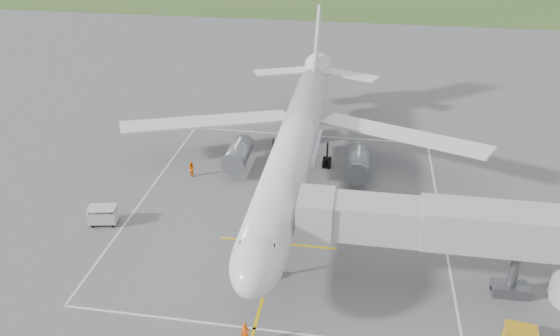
% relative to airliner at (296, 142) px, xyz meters
% --- Properties ---
extents(ground, '(700.00, 700.00, 0.00)m').
position_rel_airliner_xyz_m(ground, '(0.00, -0.75, -4.39)').
color(ground, '#515154').
rests_on(ground, ground).
extents(apron_markings, '(28.20, 60.00, 0.01)m').
position_rel_airliner_xyz_m(apron_markings, '(0.00, -6.57, -4.38)').
color(apron_markings, gold).
rests_on(apron_markings, ground).
extents(airliner, '(38.93, 46.75, 13.52)m').
position_rel_airliner_xyz_m(airliner, '(0.00, 0.00, 0.00)').
color(airliner, silver).
rests_on(airliner, ground).
extents(jet_bridge, '(23.40, 5.00, 7.20)m').
position_rel_airliner_xyz_m(jet_bridge, '(15.72, -14.25, 0.35)').
color(jet_bridge, '#9C968D').
rests_on(jet_bridge, ground).
extents(baggage_cart, '(2.67, 1.88, 1.70)m').
position_rel_airliner_xyz_m(baggage_cart, '(-15.83, -10.29, -3.52)').
color(baggage_cart, '#BBBBBB').
rests_on(baggage_cart, ground).
extents(ramp_worker_nose, '(0.71, 0.54, 1.74)m').
position_rel_airliner_xyz_m(ramp_worker_nose, '(-0.29, -22.19, -3.52)').
color(ramp_worker_nose, '#EB5307').
rests_on(ramp_worker_nose, ground).
extents(ramp_worker_wing, '(0.97, 0.91, 1.60)m').
position_rel_airliner_xyz_m(ramp_worker_wing, '(-10.73, -0.47, -3.59)').
color(ramp_worker_wing, orange).
rests_on(ramp_worker_wing, ground).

